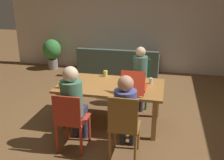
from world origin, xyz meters
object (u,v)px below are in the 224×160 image
(chair_0, at_px, (124,125))
(potted_plant, at_px, (52,51))
(chair_2, at_px, (140,81))
(person_2, at_px, (140,73))
(person_1, at_px, (73,100))
(plate_1, at_px, (76,85))
(pizza_box_0, at_px, (134,86))
(drinking_glass_1, at_px, (61,85))
(plate_0, at_px, (128,79))
(person_0, at_px, (126,108))
(drinking_glass_2, at_px, (106,73))
(couch, at_px, (119,66))
(dining_table, at_px, (111,89))
(chair_1, at_px, (71,120))
(drinking_glass_0, at_px, (151,81))

(chair_0, bearing_deg, potted_plant, 126.65)
(potted_plant, bearing_deg, chair_2, -34.03)
(person_2, bearing_deg, person_1, -116.11)
(plate_1, bearing_deg, chair_2, 48.54)
(chair_2, distance_m, pizza_box_0, 1.08)
(person_2, xyz_separation_m, drinking_glass_1, (-1.18, -1.13, 0.06))
(chair_2, xyz_separation_m, plate_0, (-0.16, -0.61, 0.24))
(person_0, bearing_deg, drinking_glass_2, 115.56)
(drinking_glass_2, bearing_deg, person_2, 31.74)
(person_0, relative_size, plate_1, 6.03)
(plate_1, bearing_deg, person_0, -34.23)
(person_1, xyz_separation_m, plate_1, (-0.19, 0.63, -0.02))
(plate_0, height_order, couch, couch)
(person_2, height_order, potted_plant, person_2)
(couch, relative_size, potted_plant, 2.39)
(dining_table, distance_m, person_1, 0.90)
(person_2, xyz_separation_m, plate_0, (-0.16, -0.47, 0.02))
(chair_1, height_order, plate_1, chair_1)
(chair_2, relative_size, drinking_glass_1, 9.03)
(chair_0, xyz_separation_m, chair_2, (-0.00, 1.91, -0.03))
(dining_table, bearing_deg, drinking_glass_0, 16.93)
(chair_2, height_order, drinking_glass_2, chair_2)
(drinking_glass_1, bearing_deg, chair_1, -57.00)
(pizza_box_0, xyz_separation_m, plate_0, (-0.18, 0.44, -0.04))
(dining_table, xyz_separation_m, drinking_glass_2, (-0.20, 0.43, 0.14))
(drinking_glass_2, bearing_deg, couch, 94.54)
(person_0, height_order, pizza_box_0, person_0)
(person_0, bearing_deg, dining_table, 115.85)
(chair_0, height_order, person_0, person_0)
(chair_1, xyz_separation_m, drinking_glass_0, (1.05, 1.14, 0.28))
(drinking_glass_0, bearing_deg, person_1, -136.19)
(dining_table, distance_m, drinking_glass_2, 0.49)
(drinking_glass_1, bearing_deg, drinking_glass_0, 20.20)
(drinking_glass_1, bearing_deg, person_2, 43.64)
(pizza_box_0, height_order, potted_plant, pizza_box_0)
(dining_table, xyz_separation_m, plate_1, (-0.57, -0.17, 0.09))
(couch, bearing_deg, person_2, -67.60)
(pizza_box_0, distance_m, plate_0, 0.47)
(drinking_glass_1, bearing_deg, couch, 82.50)
(person_1, bearing_deg, person_0, -2.26)
(couch, bearing_deg, chair_1, -90.03)
(chair_0, xyz_separation_m, potted_plant, (-2.86, 3.84, 0.03))
(dining_table, height_order, person_2, person_2)
(chair_2, bearing_deg, person_2, -90.00)
(chair_1, distance_m, couch, 3.64)
(person_0, relative_size, pizza_box_0, 2.02)
(chair_1, relative_size, couch, 0.42)
(person_2, distance_m, plate_0, 0.50)
(drinking_glass_2, bearing_deg, person_1, -98.44)
(dining_table, distance_m, chair_0, 1.06)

